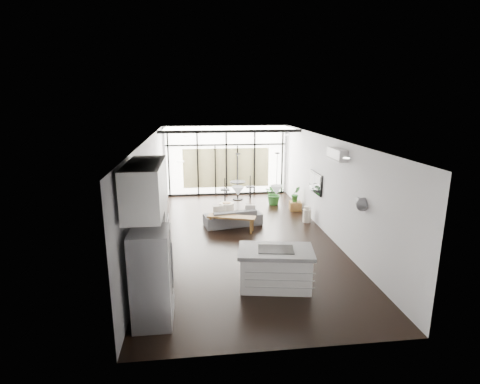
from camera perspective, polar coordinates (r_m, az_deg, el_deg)
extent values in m
cube|color=black|center=(10.78, 0.19, -6.84)|extent=(5.00, 10.00, 0.00)
cube|color=white|center=(10.12, 0.21, 8.12)|extent=(5.00, 10.00, 0.00)
cube|color=silver|center=(10.36, -13.65, 0.00)|extent=(0.02, 10.00, 2.80)
cube|color=silver|center=(10.95, 13.30, 0.76)|extent=(0.02, 10.00, 2.80)
cube|color=silver|center=(15.24, -2.13, 4.83)|extent=(5.00, 0.02, 2.80)
cube|color=silver|center=(5.70, 6.55, -11.51)|extent=(5.00, 0.02, 2.80)
cube|color=black|center=(15.12, -2.09, 4.76)|extent=(5.00, 0.20, 2.80)
cube|color=white|center=(14.09, -1.83, 9.68)|extent=(4.70, 1.90, 0.06)
cube|color=beige|center=(15.24, -2.10, 3.69)|extent=(3.50, 0.02, 1.60)
cube|color=white|center=(7.97, 5.42, -11.50)|extent=(1.67, 1.16, 0.84)
cube|color=black|center=(7.80, 5.49, -8.67)|extent=(0.80, 0.60, 0.01)
cube|color=#959499|center=(6.79, -13.30, -12.51)|extent=(0.66, 0.83, 1.71)
cube|color=white|center=(7.46, -13.44, -6.83)|extent=(0.64, 0.67, 2.48)
cube|color=white|center=(6.72, -14.20, 0.72)|extent=(0.62, 1.75, 0.86)
cone|color=white|center=(7.61, -0.32, 0.16)|extent=(0.26, 0.26, 0.18)
cone|color=white|center=(7.74, 5.57, 0.33)|extent=(0.26, 0.26, 0.18)
imported|color=#535355|center=(11.64, -1.10, -3.44)|extent=(1.84, 0.84, 0.69)
cube|color=brown|center=(11.18, -1.31, -4.81)|extent=(1.48, 0.81, 0.46)
cylinder|color=beige|center=(12.76, -2.05, -2.55)|extent=(0.59, 0.59, 0.40)
cube|color=brown|center=(13.38, 8.42, -2.11)|extent=(0.44, 0.44, 0.30)
imported|color=#2C6E28|center=(13.97, 5.23, -0.58)|extent=(1.03, 1.07, 0.65)
imported|color=#2C6E28|center=(13.31, 8.46, -0.96)|extent=(0.38, 0.60, 0.25)
cylinder|color=beige|center=(12.15, 10.17, -3.34)|extent=(0.27, 0.27, 0.52)
cube|color=black|center=(14.58, -0.35, 0.18)|extent=(1.54, 1.02, 0.69)
cube|color=black|center=(11.88, 11.45, 1.40)|extent=(0.05, 1.10, 0.65)
cube|color=silver|center=(9.98, 14.55, 5.56)|extent=(0.22, 0.90, 0.30)
cube|color=black|center=(9.84, -13.85, 0.15)|extent=(0.04, 0.70, 0.90)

